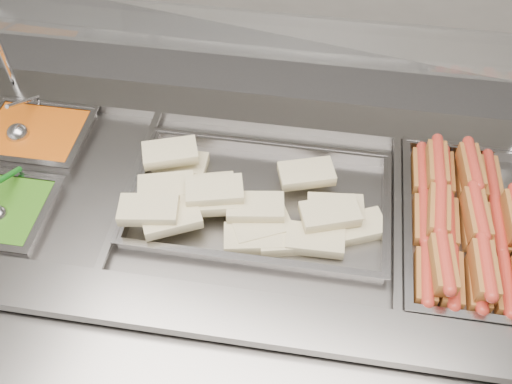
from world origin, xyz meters
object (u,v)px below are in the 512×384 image
(steam_counter, at_px, (241,280))
(serving_spoon, at_px, (0,208))
(pan_hotdogs, at_px, (468,233))
(ladle, at_px, (19,132))
(pan_wraps, at_px, (260,204))
(sneeze_guard, at_px, (250,34))

(steam_counter, relative_size, serving_spoon, 11.06)
(steam_counter, relative_size, pan_hotdogs, 3.32)
(ladle, bearing_deg, pan_hotdogs, 4.13)
(pan_hotdogs, bearing_deg, serving_spoon, -163.28)
(steam_counter, height_order, ladle, ladle)
(pan_wraps, height_order, serving_spoon, serving_spoon)
(pan_wraps, bearing_deg, serving_spoon, -157.65)
(ladle, height_order, serving_spoon, ladle)
(sneeze_guard, xyz_separation_m, ladle, (-0.72, -0.22, -0.39))
(ladle, bearing_deg, pan_wraps, -0.12)
(ladle, bearing_deg, sneeze_guard, 17.15)
(pan_wraps, bearing_deg, pan_hotdogs, 9.83)
(pan_wraps, distance_m, ladle, 0.82)
(ladle, xyz_separation_m, serving_spoon, (0.13, -0.29, 0.00))
(steam_counter, bearing_deg, serving_spoon, -156.48)
(sneeze_guard, height_order, ladle, sneeze_guard)
(ladle, relative_size, serving_spoon, 1.07)
(steam_counter, bearing_deg, pan_hotdogs, 9.83)
(sneeze_guard, relative_size, ladle, 8.68)
(steam_counter, bearing_deg, ladle, 179.03)
(pan_wraps, xyz_separation_m, ladle, (-0.82, 0.00, 0.04))
(steam_counter, relative_size, sneeze_guard, 1.19)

